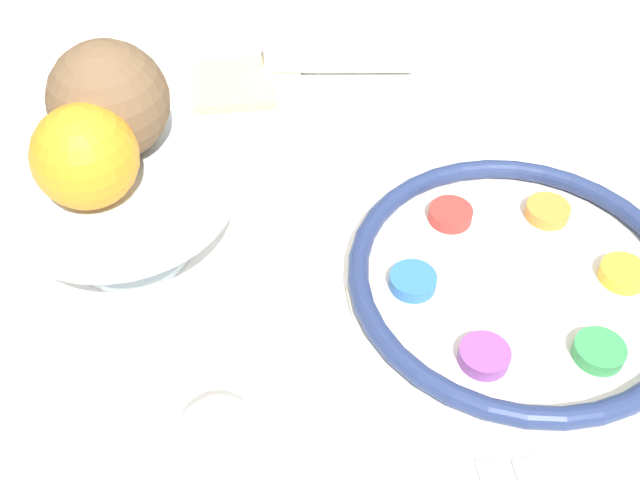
% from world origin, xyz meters
% --- Properties ---
extents(dining_table, '(1.46, 0.98, 0.73)m').
position_xyz_m(dining_table, '(0.00, 0.00, 0.37)').
color(dining_table, white).
rests_on(dining_table, ground_plane).
extents(seder_plate, '(0.33, 0.33, 0.03)m').
position_xyz_m(seder_plate, '(-0.22, 0.12, 0.75)').
color(seder_plate, silver).
rests_on(seder_plate, dining_table).
extents(fruit_stand, '(0.22, 0.22, 0.10)m').
position_xyz_m(fruit_stand, '(0.15, 0.04, 0.81)').
color(fruit_stand, silver).
rests_on(fruit_stand, dining_table).
extents(orange_fruit, '(0.09, 0.09, 0.09)m').
position_xyz_m(orange_fruit, '(0.16, 0.08, 0.88)').
color(orange_fruit, orange).
rests_on(orange_fruit, fruit_stand).
extents(coconut, '(0.11, 0.11, 0.11)m').
position_xyz_m(coconut, '(0.15, 0.01, 0.89)').
color(coconut, brown).
rests_on(coconut, fruit_stand).
extents(bread_plate, '(0.18, 0.18, 0.02)m').
position_xyz_m(bread_plate, '(0.06, -0.22, 0.74)').
color(bread_plate, beige).
rests_on(bread_plate, dining_table).
extents(napkin_roll, '(0.19, 0.06, 0.05)m').
position_xyz_m(napkin_roll, '(-0.07, -0.26, 0.76)').
color(napkin_roll, white).
rests_on(napkin_roll, dining_table).
extents(cup_near, '(0.06, 0.06, 0.06)m').
position_xyz_m(cup_near, '(0.05, 0.29, 0.76)').
color(cup_near, silver).
rests_on(cup_near, dining_table).
extents(spoon, '(0.15, 0.07, 0.01)m').
position_xyz_m(spoon, '(-0.05, -0.31, 0.74)').
color(spoon, silver).
rests_on(spoon, dining_table).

